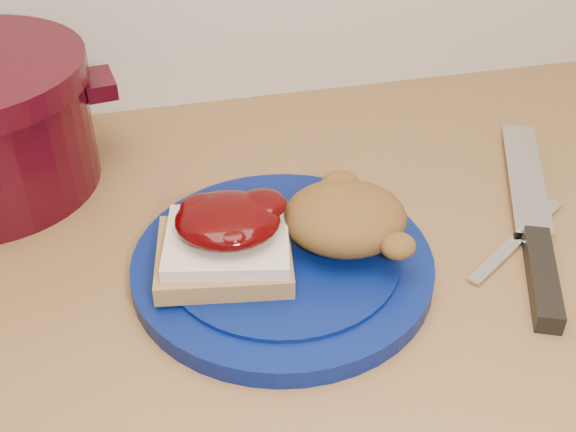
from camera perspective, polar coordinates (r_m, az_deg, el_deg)
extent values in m
cylinder|color=#05134F|center=(0.68, -0.43, -3.87)|extent=(0.34, 0.34, 0.02)
cube|color=olive|center=(0.65, -5.06, -3.15)|extent=(0.13, 0.12, 0.02)
cube|color=beige|center=(0.64, -4.83, -1.97)|extent=(0.13, 0.12, 0.01)
ellipsoid|color=#2F0102|center=(0.63, -4.80, -0.31)|extent=(0.11, 0.11, 0.03)
ellipsoid|color=brown|center=(0.66, 4.53, -0.14)|extent=(0.14, 0.12, 0.06)
cube|color=black|center=(0.70, 19.44, -4.56)|extent=(0.07, 0.13, 0.02)
cube|color=silver|center=(0.84, 18.26, 3.16)|extent=(0.12, 0.21, 0.00)
cube|color=silver|center=(0.75, 17.68, -1.75)|extent=(0.15, 0.11, 0.00)
cube|color=#33050C|center=(0.82, -14.72, 10.06)|extent=(0.04, 0.06, 0.02)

